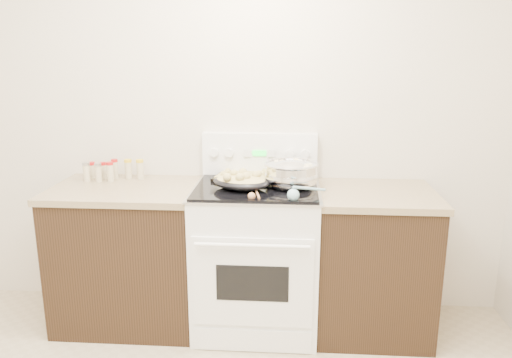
{
  "coord_description": "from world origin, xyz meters",
  "views": [
    {
      "loc": [
        0.56,
        -1.54,
        1.75
      ],
      "look_at": [
        0.35,
        1.37,
        1.0
      ],
      "focal_mm": 35.0,
      "sensor_mm": 36.0,
      "label": 1
    }
  ],
  "objects": [
    {
      "name": "mixing_bowl",
      "position": [
        0.56,
        1.42,
        1.02
      ],
      "size": [
        0.43,
        0.43,
        0.2
      ],
      "color": "silver",
      "rests_on": "kitchen_range"
    },
    {
      "name": "kitchen_range",
      "position": [
        0.35,
        1.42,
        0.49
      ],
      "size": [
        0.78,
        0.73,
        1.22
      ],
      "color": "white",
      "rests_on": "ground"
    },
    {
      "name": "counter_left",
      "position": [
        -0.48,
        1.43,
        0.46
      ],
      "size": [
        0.93,
        0.67,
        0.92
      ],
      "color": "black",
      "rests_on": "ground"
    },
    {
      "name": "baking_sheet",
      "position": [
        0.26,
        1.58,
        0.96
      ],
      "size": [
        0.42,
        0.33,
        0.06
      ],
      "color": "black",
      "rests_on": "kitchen_range"
    },
    {
      "name": "room_shell",
      "position": [
        0.0,
        0.0,
        1.7
      ],
      "size": [
        4.1,
        3.6,
        2.75
      ],
      "color": "beige",
      "rests_on": "ground"
    },
    {
      "name": "blue_ladle",
      "position": [
        0.59,
        1.15,
        0.97
      ],
      "size": [
        0.22,
        0.17,
        0.09
      ],
      "color": "#7BA7B8",
      "rests_on": "kitchen_range"
    },
    {
      "name": "wooden_spoon",
      "position": [
        0.35,
        1.19,
        0.95
      ],
      "size": [
        0.07,
        0.27,
        0.04
      ],
      "color": "#A8724D",
      "rests_on": "kitchen_range"
    },
    {
      "name": "counter_right",
      "position": [
        1.08,
        1.43,
        0.46
      ],
      "size": [
        0.73,
        0.67,
        0.92
      ],
      "color": "black",
      "rests_on": "ground"
    },
    {
      "name": "spice_jars",
      "position": [
        -0.63,
        1.6,
        0.98
      ],
      "size": [
        0.38,
        0.15,
        0.13
      ],
      "color": "#BFB28C",
      "rests_on": "counter_left"
    },
    {
      "name": "roasting_pan",
      "position": [
        0.26,
        1.34,
        0.99
      ],
      "size": [
        0.4,
        0.33,
        0.11
      ],
      "color": "black",
      "rests_on": "kitchen_range"
    }
  ]
}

